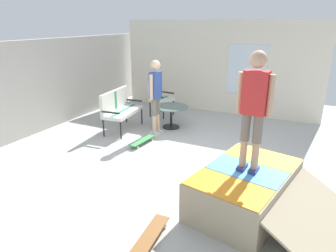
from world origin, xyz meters
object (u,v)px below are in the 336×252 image
Objects in this scene: skateboard_by_bench at (142,140)px; patio_chair_near_house at (159,95)px; patio_bench at (119,106)px; patio_table at (171,113)px; skate_ramp at (247,190)px; skateboard_spare at (151,234)px; person_skater at (254,104)px; person_watching at (156,91)px.

patio_chair_near_house is at bearing 18.09° from skateboard_by_bench.
patio_table is (0.72, -1.12, -0.21)m from patio_bench.
skate_ramp is 2.20× the size of patio_chair_near_house.
skateboard_by_bench is (-0.59, -1.01, -0.53)m from patio_bench.
patio_chair_near_house is 1.25× the size of skateboard_spare.
skateboard_by_bench and skateboard_spare have the same top height.
person_skater is (-3.62, -3.34, 0.99)m from patio_chair_near_house.
patio_bench is 1.07m from person_watching.
patio_bench is 1.60× the size of skateboard_spare.
skateboard_by_bench is at bearing -176.00° from person_watching.
person_skater is (-2.75, -2.53, 1.20)m from patio_table.
patio_bench reaches higher than skateboard_by_bench.
patio_chair_near_house is at bearing -10.88° from patio_bench.
skateboard_spare is (-4.00, -1.61, -0.32)m from patio_table.
person_watching is at bearing -154.85° from patio_chair_near_house.
patio_table is at bearing 42.61° from skate_ramp.
patio_bench reaches higher than skate_ramp.
skate_ramp is 3.76m from patio_table.
skate_ramp is 3.60m from person_watching.
patio_bench is at bearing 60.74° from skate_ramp.
skateboard_spare is at bearing -140.27° from patio_bench.
patio_table is at bearing 21.94° from skateboard_spare.
patio_chair_near_house is (3.63, 3.36, 0.30)m from skate_ramp.
person_skater reaches higher than skateboard_spare.
skate_ramp reaches higher than skateboard_by_bench.
skateboard_by_bench is (-1.30, 0.11, -0.32)m from patio_table.
person_watching is at bearing 50.41° from person_skater.
person_watching reaches higher than patio_chair_near_house.
patio_bench is 0.72× the size of person_watching.
patio_bench is 4.31m from skateboard_spare.
person_watching is 3.53m from person_skater.
patio_table is at bearing 42.54° from person_skater.
skate_ramp is 2.76× the size of skateboard_spare.
person_skater is at bearing -137.46° from patio_table.
person_watching is 2.21× the size of skateboard_spare.
skate_ramp is at bearing -128.35° from person_skater.
person_skater is at bearing -119.20° from patio_bench.
patio_chair_near_house reaches higher than skateboard_by_bench.
person_skater reaches higher than skateboard_by_bench.
skate_ramp is 1.29m from person_skater.
person_watching is at bearing -79.01° from patio_bench.
person_skater reaches higher than skate_ramp.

